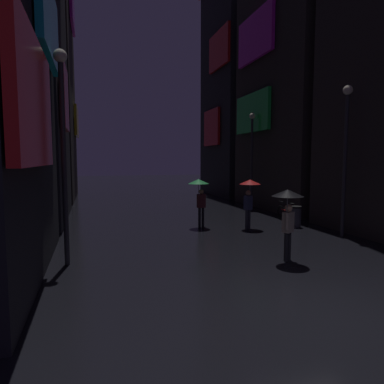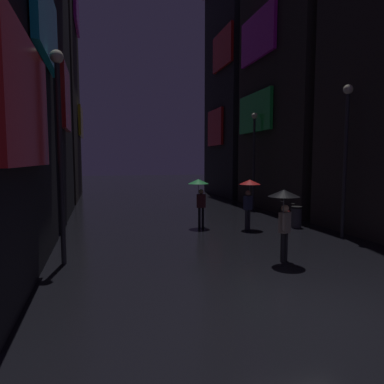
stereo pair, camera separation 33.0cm
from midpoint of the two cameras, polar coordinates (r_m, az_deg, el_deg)
The scene contains 12 objects.
ground_plane at distance 7.48m, azimuth 20.94°, elevation -18.29°, with size 120.00×120.00×0.00m, color black.
building_left_far at distance 28.82m, azimuth -22.60°, elevation 18.14°, with size 4.25×8.71×19.01m.
building_right_mid at distance 22.30m, azimuth 17.37°, elevation 16.98°, with size 4.25×7.98×15.04m.
building_right_far at distance 30.60m, azimuth 8.38°, elevation 21.47°, with size 4.25×7.20×22.91m.
pedestrian_midstreet_left_black at distance 10.13m, azimuth 16.00°, elevation -2.13°, with size 0.90×0.90×2.12m.
pedestrian_midstreet_centre_red at distance 14.68m, azimuth 10.14°, elevation 0.28°, with size 0.90×0.90×2.12m.
pedestrian_far_right_green at distance 14.92m, azimuth 1.85°, elevation 0.44°, with size 0.90×0.90×2.12m.
bicycle_parked_at_storefront at distance 16.90m, azimuth 16.15°, elevation -3.56°, with size 0.22×1.82×0.96m.
streetlamp_right_near at distance 14.25m, azimuth 24.88°, elevation 7.34°, with size 0.36×0.36×5.73m.
streetlamp_left_near at distance 10.18m, azimuth -20.34°, elevation 9.05°, with size 0.36×0.36×5.92m.
streetlamp_right_far at distance 20.96m, azimuth 10.75°, elevation 6.97°, with size 0.36×0.36×5.74m.
trash_bin at distance 15.70m, azimuth 17.57°, elevation -3.98°, with size 0.46×0.46×0.93m.
Camera 2 is at (-3.95, -5.54, 2.96)m, focal length 32.00 mm.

